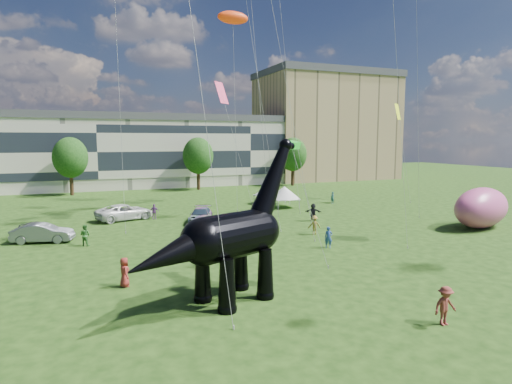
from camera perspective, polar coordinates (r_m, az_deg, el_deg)
name	(u,v)px	position (r m, az deg, el deg)	size (l,w,h in m)	color
ground	(302,308)	(22.52, 6.19, -15.17)	(220.00, 220.00, 0.00)	#16330C
terrace_row	(97,154)	(80.45, -20.49, 4.76)	(78.00, 11.00, 12.00)	beige
apartment_block	(325,129)	(97.20, 9.21, 8.35)	(28.00, 18.00, 22.00)	tan
tree_mid_left	(70,154)	(71.46, -23.54, 4.63)	(5.20, 5.20, 9.44)	#382314
tree_mid_right	(198,153)	(73.63, -7.74, 5.20)	(5.20, 5.20, 9.44)	#382314
tree_far_right	(293,152)	(79.93, 4.93, 5.37)	(5.20, 5.20, 9.44)	#382314
dinosaur_sculpture	(227,240)	(22.28, -3.88, -6.34)	(10.58, 5.61, 8.87)	black
car_silver	(37,230)	(41.38, -27.12, -4.57)	(1.76, 4.38, 1.49)	#A9A8AC
car_grey	(43,233)	(39.79, -26.57, -4.92)	(1.67, 4.78, 1.58)	slate
car_white	(125,212)	(47.61, -17.06, -2.58)	(2.78, 6.02, 1.67)	white
car_dark	(201,215)	(44.43, -7.38, -3.10)	(2.12, 5.21, 1.51)	#595960
gazebo_near	(284,193)	(53.85, 3.80, -0.08)	(3.95, 3.95, 2.69)	silver
gazebo_far	(270,189)	(56.89, 1.84, 0.38)	(5.25, 5.25, 2.79)	white
inflatable_pink	(481,208)	(46.77, 27.84, -1.86)	(7.83, 3.91, 3.91)	#CC4F8B
visitors	(211,235)	(34.80, -6.08, -5.68)	(46.70, 35.31, 1.87)	maroon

